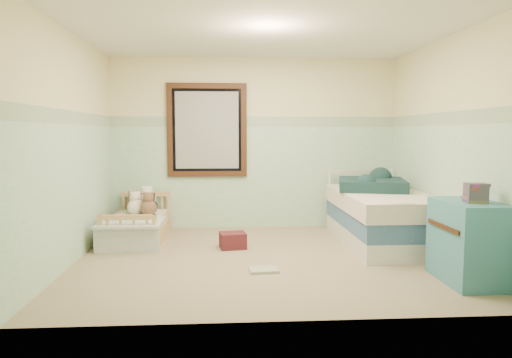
{
  "coord_description": "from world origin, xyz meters",
  "views": [
    {
      "loc": [
        -0.44,
        -5.21,
        1.41
      ],
      "look_at": [
        -0.08,
        0.35,
        0.87
      ],
      "focal_mm": 33.22,
      "sensor_mm": 36.0,
      "label": 1
    }
  ],
  "objects": [
    {
      "name": "extra_plush_2",
      "position": [
        -1.47,
        1.15,
        0.41
      ],
      "size": [
        0.22,
        0.22,
        0.22
      ],
      "primitive_type": "sphere",
      "color": "brown",
      "rests_on": "toddler_mattress"
    },
    {
      "name": "toddler_bed_frame",
      "position": [
        -1.6,
        1.05,
        0.09
      ],
      "size": [
        0.7,
        1.4,
        0.18
      ],
      "primitive_type": "cube",
      "color": "tan",
      "rests_on": "floor"
    },
    {
      "name": "twin_boxspring",
      "position": [
        1.55,
        0.61,
        0.33
      ],
      "size": [
        0.99,
        1.98,
        0.22
      ],
      "primitive_type": "cube",
      "color": "navy",
      "rests_on": "twin_bed_frame"
    },
    {
      "name": "wainscot_mint",
      "position": [
        0.0,
        1.79,
        0.75
      ],
      "size": [
        4.2,
        0.01,
        1.5
      ],
      "primitive_type": "cube",
      "color": "#92C3A1",
      "rests_on": "floor"
    },
    {
      "name": "window_frame",
      "position": [
        -0.7,
        1.76,
        1.45
      ],
      "size": [
        1.16,
        0.06,
        1.36
      ],
      "primitive_type": "cube",
      "color": "#42220F",
      "rests_on": "wall_back"
    },
    {
      "name": "wall_right",
      "position": [
        2.1,
        0.0,
        1.25
      ],
      "size": [
        0.04,
        3.6,
        2.5
      ],
      "primitive_type": "cube",
      "color": "beige",
      "rests_on": "floor"
    },
    {
      "name": "plush_bed_white",
      "position": [
        -1.55,
        1.55,
        0.42
      ],
      "size": [
        0.24,
        0.24,
        0.24
      ],
      "primitive_type": "sphere",
      "color": "white",
      "rests_on": "toddler_mattress"
    },
    {
      "name": "extra_plush_0",
      "position": [
        -1.46,
        1.37,
        0.39
      ],
      "size": [
        0.17,
        0.17,
        0.17
      ],
      "primitive_type": "sphere",
      "color": "white",
      "rests_on": "toddler_mattress"
    },
    {
      "name": "plush_bed_brown",
      "position": [
        -1.75,
        1.55,
        0.4
      ],
      "size": [
        0.2,
        0.2,
        0.2
      ],
      "primitive_type": "sphere",
      "color": "brown",
      "rests_on": "toddler_mattress"
    },
    {
      "name": "plush_floor_tan",
      "position": [
        -1.51,
        0.74,
        0.11
      ],
      "size": [
        0.22,
        0.22,
        0.22
      ],
      "primitive_type": "sphere",
      "color": "tan",
      "rests_on": "floor"
    },
    {
      "name": "plush_bed_tan",
      "position": [
        -1.7,
        1.33,
        0.39
      ],
      "size": [
        0.18,
        0.18,
        0.18
      ],
      "primitive_type": "sphere",
      "color": "tan",
      "rests_on": "toddler_mattress"
    },
    {
      "name": "border_strip",
      "position": [
        0.0,
        1.79,
        1.57
      ],
      "size": [
        4.2,
        0.01,
        0.15
      ],
      "primitive_type": "cube",
      "color": "#527F5D",
      "rests_on": "wall_back"
    },
    {
      "name": "teal_blanket",
      "position": [
        1.5,
        0.91,
        0.73
      ],
      "size": [
        1.03,
        1.06,
        0.14
      ],
      "primitive_type": "cube",
      "rotation": [
        0.0,
        0.0,
        -0.23
      ],
      "color": "black",
      "rests_on": "twin_mattress"
    },
    {
      "name": "red_pillow",
      "position": [
        -0.35,
        0.5,
        0.1
      ],
      "size": [
        0.34,
        0.31,
        0.19
      ],
      "primitive_type": "cube",
      "rotation": [
        0.0,
        0.0,
        0.15
      ],
      "color": "maroon",
      "rests_on": "floor"
    },
    {
      "name": "twin_bed_frame",
      "position": [
        1.55,
        0.61,
        0.11
      ],
      "size": [
        0.99,
        1.98,
        0.22
      ],
      "primitive_type": "cube",
      "color": "silver",
      "rests_on": "floor"
    },
    {
      "name": "extra_plush_1",
      "position": [
        -1.57,
        1.47,
        0.38
      ],
      "size": [
        0.16,
        0.16,
        0.16
      ],
      "primitive_type": "sphere",
      "color": "tan",
      "rests_on": "toddler_mattress"
    },
    {
      "name": "extra_plush_3",
      "position": [
        -1.66,
        1.25,
        0.41
      ],
      "size": [
        0.22,
        0.22,
        0.22
      ],
      "primitive_type": "sphere",
      "color": "white",
      "rests_on": "toddler_mattress"
    },
    {
      "name": "book_stack",
      "position": [
        1.85,
        -1.06,
        0.86
      ],
      "size": [
        0.19,
        0.16,
        0.18
      ],
      "primitive_type": "cube",
      "rotation": [
        0.0,
        0.0,
        -0.09
      ],
      "color": "brown",
      "rests_on": "dresser"
    },
    {
      "name": "dresser",
      "position": [
        1.85,
        -0.96,
        0.39
      ],
      "size": [
        0.48,
        0.77,
        0.77
      ],
      "primitive_type": "cube",
      "color": "teal",
      "rests_on": "floor"
    },
    {
      "name": "twin_mattress",
      "position": [
        1.55,
        0.61,
        0.55
      ],
      "size": [
        1.03,
        2.02,
        0.22
      ],
      "primitive_type": "cube",
      "color": "beige",
      "rests_on": "twin_boxspring"
    },
    {
      "name": "wall_front",
      "position": [
        0.0,
        -1.8,
        1.25
      ],
      "size": [
        4.2,
        0.04,
        2.5
      ],
      "primitive_type": "cube",
      "color": "beige",
      "rests_on": "floor"
    },
    {
      "name": "wall_back",
      "position": [
        0.0,
        1.8,
        1.25
      ],
      "size": [
        4.2,
        0.04,
        2.5
      ],
      "primitive_type": "cube",
      "color": "beige",
      "rests_on": "floor"
    },
    {
      "name": "patchwork_quilt",
      "position": [
        -1.6,
        0.61,
        0.32
      ],
      "size": [
        0.76,
        0.7,
        0.03
      ],
      "primitive_type": "cube",
      "color": "#83A0CB",
      "rests_on": "toddler_mattress"
    },
    {
      "name": "wall_left",
      "position": [
        -2.1,
        0.0,
        1.25
      ],
      "size": [
        0.04,
        3.6,
        2.5
      ],
      "primitive_type": "cube",
      "color": "beige",
      "rests_on": "floor"
    },
    {
      "name": "toddler_mattress",
      "position": [
        -1.6,
        1.05,
        0.24
      ],
      "size": [
        0.64,
        1.34,
        0.12
      ],
      "primitive_type": "cube",
      "color": "silver",
      "rests_on": "toddler_bed_frame"
    },
    {
      "name": "ceiling",
      "position": [
        0.0,
        0.0,
        2.51
      ],
      "size": [
        4.2,
        3.6,
        0.02
      ],
      "primitive_type": "cube",
      "color": "silver",
      "rests_on": "wall_back"
    },
    {
      "name": "floor",
      "position": [
        0.0,
        0.0,
        -0.01
      ],
      "size": [
        4.2,
        3.6,
        0.02
      ],
      "primitive_type": "cube",
      "color": "gray",
      "rests_on": "ground"
    },
    {
      "name": "plush_bed_dark",
      "position": [
        -1.47,
        1.33,
        0.4
      ],
      "size": [
        0.2,
        0.2,
        0.2
      ],
      "primitive_type": "sphere",
      "color": "black",
      "rests_on": "toddler_mattress"
    },
    {
      "name": "plush_floor_cream",
      "position": [
        -1.95,
        0.75,
        0.12
      ],
      "size": [
        0.24,
        0.24,
        0.24
      ],
      "primitive_type": "sphere",
      "color": "white",
      "rests_on": "floor"
    },
    {
      "name": "window_blinds",
      "position": [
        -0.7,
        1.77,
        1.45
      ],
      "size": [
        0.92,
        0.01,
        1.12
      ],
      "primitive_type": "cube",
      "color": "#B1B0AE",
      "rests_on": "window_frame"
    },
    {
      "name": "floor_book",
      "position": [
        -0.05,
        -0.5,
        0.01
      ],
      "size": [
        0.31,
        0.25,
        0.03
      ],
      "primitive_type": "cube",
      "rotation": [
        0.0,
        0.0,
        0.08
      ],
      "color": "#EBCE4F",
      "rests_on": "floor"
    },
    {
      "name": "extra_plush_4",
      "position": [
        -1.72,
        1.43,
        0.38
      ],
      "size": [
        0.15,
        0.15,
        0.15
      ],
      "primitive_type": "sphere",
      "color": "white",
      "rests_on": "toddler_mattress"
    }
  ]
}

